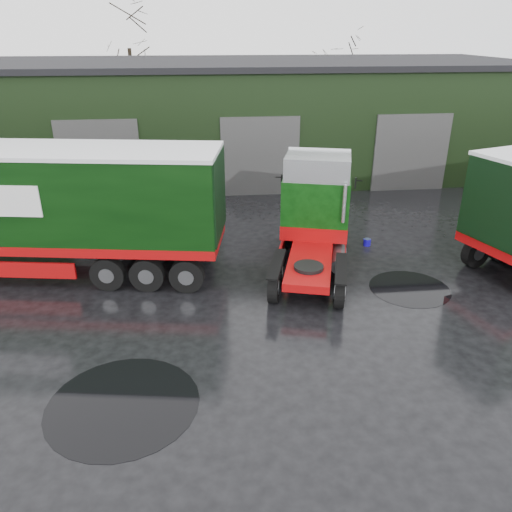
{
  "coord_description": "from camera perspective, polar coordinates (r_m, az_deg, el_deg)",
  "views": [
    {
      "loc": [
        -0.96,
        -11.15,
        7.94
      ],
      "look_at": [
        0.53,
        2.46,
        1.7
      ],
      "focal_mm": 35.0,
      "sensor_mm": 36.0,
      "label": 1
    }
  ],
  "objects": [
    {
      "name": "puddle_0",
      "position": [
        12.46,
        -14.95,
        -16.07
      ],
      "size": [
        3.55,
        3.55,
        0.01
      ],
      "primitive_type": "cylinder",
      "color": "black",
      "rests_on": "ground"
    },
    {
      "name": "tree_back_b",
      "position": [
        42.79,
        9.1,
        18.6
      ],
      "size": [
        4.4,
        4.4,
        7.5
      ],
      "primitive_type": null,
      "color": "black",
      "rests_on": "ground"
    },
    {
      "name": "warehouse",
      "position": [
        31.66,
        -0.84,
        15.81
      ],
      "size": [
        32.4,
        12.4,
        6.3
      ],
      "color": "black",
      "rests_on": "ground"
    },
    {
      "name": "ground",
      "position": [
        13.72,
        -1.09,
        -10.86
      ],
      "size": [
        100.0,
        100.0,
        0.0
      ],
      "primitive_type": "plane",
      "color": "black"
    },
    {
      "name": "puddle_1",
      "position": [
        17.55,
        17.14,
        -3.57
      ],
      "size": [
        2.68,
        2.68,
        0.01
      ],
      "primitive_type": "cylinder",
      "color": "black",
      "rests_on": "ground"
    },
    {
      "name": "tree_back_a",
      "position": [
        41.58,
        -14.0,
        19.43
      ],
      "size": [
        4.4,
        4.4,
        9.5
      ],
      "primitive_type": null,
      "color": "black",
      "rests_on": "ground"
    },
    {
      "name": "wash_bucket",
      "position": [
        20.54,
        12.57,
        1.55
      ],
      "size": [
        0.37,
        0.37,
        0.27
      ],
      "primitive_type": "cylinder",
      "rotation": [
        0.0,
        0.0,
        -0.36
      ],
      "color": "#1307A9",
      "rests_on": "ground"
    },
    {
      "name": "trailer_left",
      "position": [
        19.05,
        -26.07,
        4.57
      ],
      "size": [
        14.78,
        5.28,
        4.5
      ],
      "primitive_type": null,
      "rotation": [
        0.0,
        0.0,
        1.41
      ],
      "color": "silver",
      "rests_on": "ground"
    },
    {
      "name": "puddle_4",
      "position": [
        20.52,
        -16.68,
        0.65
      ],
      "size": [
        1.98,
        1.98,
        0.01
      ],
      "primitive_type": "cylinder",
      "color": "black",
      "rests_on": "ground"
    },
    {
      "name": "hero_tractor",
      "position": [
        17.15,
        6.54,
        3.97
      ],
      "size": [
        4.31,
        6.84,
        3.94
      ],
      "primitive_type": null,
      "rotation": [
        0.0,
        0.0,
        -0.27
      ],
      "color": "#09360A",
      "rests_on": "ground"
    }
  ]
}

